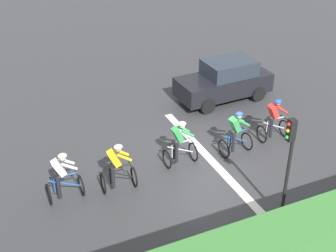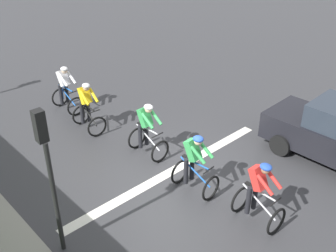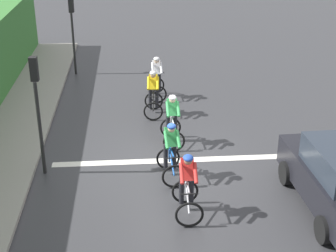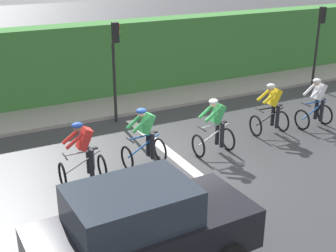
% 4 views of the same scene
% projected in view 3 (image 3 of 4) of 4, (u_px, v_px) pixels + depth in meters
% --- Properties ---
extents(ground_plane, '(80.00, 80.00, 0.00)m').
position_uv_depth(ground_plane, '(172.00, 162.00, 14.51)').
color(ground_plane, '#333335').
extents(sidewalk_kerb, '(2.80, 22.75, 0.12)m').
position_uv_depth(sidewalk_kerb, '(3.00, 137.00, 15.92)').
color(sidewalk_kerb, gray).
rests_on(sidewalk_kerb, ground).
extents(road_marking_stop_line, '(7.00, 0.30, 0.01)m').
position_uv_depth(road_marking_stop_line, '(172.00, 160.00, 14.58)').
color(road_marking_stop_line, silver).
rests_on(road_marking_stop_line, ground).
extents(cyclist_lead, '(0.70, 1.09, 1.66)m').
position_uv_depth(cyclist_lead, '(157.00, 78.00, 18.97)').
color(cyclist_lead, black).
rests_on(cyclist_lead, ground).
extents(cyclist_second, '(0.76, 1.13, 1.66)m').
position_uv_depth(cyclist_second, '(153.00, 94.00, 17.43)').
color(cyclist_second, black).
rests_on(cyclist_second, ground).
extents(cyclist_mid, '(0.70, 1.09, 1.66)m').
position_uv_depth(cyclist_mid, '(172.00, 120.00, 15.29)').
color(cyclist_mid, black).
rests_on(cyclist_mid, ground).
extents(cyclist_fourth, '(0.77, 1.13, 1.66)m').
position_uv_depth(cyclist_fourth, '(171.00, 152.00, 13.37)').
color(cyclist_fourth, black).
rests_on(cyclist_fourth, ground).
extents(cyclist_trailing, '(0.69, 1.09, 1.66)m').
position_uv_depth(cyclist_trailing, '(187.00, 186.00, 11.77)').
color(cyclist_trailing, black).
rests_on(cyclist_trailing, ground).
extents(traffic_light_near_crossing, '(0.21, 0.31, 3.34)m').
position_uv_depth(traffic_light_near_crossing, '(37.00, 98.00, 13.07)').
color(traffic_light_near_crossing, black).
rests_on(traffic_light_near_crossing, ground).
extents(traffic_light_far_junction, '(0.22, 0.31, 3.34)m').
position_uv_depth(traffic_light_far_junction, '(72.00, 24.00, 21.10)').
color(traffic_light_far_junction, black).
rests_on(traffic_light_far_junction, ground).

